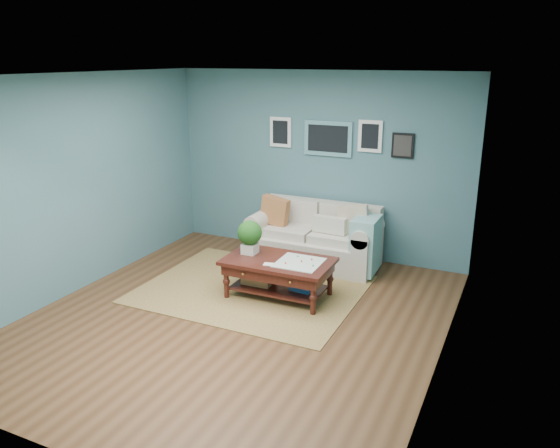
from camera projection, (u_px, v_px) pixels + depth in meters
The scene contains 4 objects.
room_shell at pixel (237, 203), 5.90m from camera, with size 5.00×5.02×2.70m.
area_rug at pixel (252, 289), 7.04m from camera, with size 2.72×2.17×0.01m, color brown.
loveseat at pixel (320, 238), 7.80m from camera, with size 1.87×0.85×0.96m.
coffee_table at pixel (274, 265), 6.74m from camera, with size 1.34×0.80×0.92m.
Camera 1 is at (2.85, -4.91, 2.88)m, focal length 35.00 mm.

